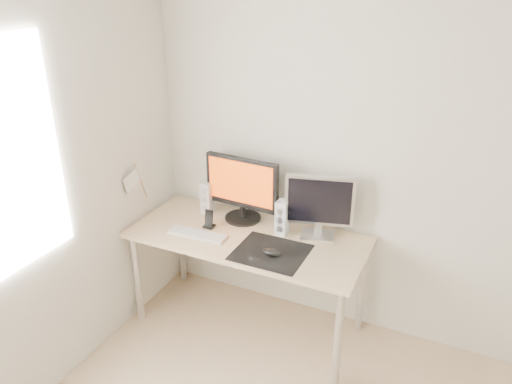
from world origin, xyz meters
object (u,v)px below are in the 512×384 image
(main_monitor, at_px, (242,187))
(desk, at_px, (248,245))
(keyboard, at_px, (197,234))
(phone_dock, at_px, (209,222))
(mouse, at_px, (272,252))
(speaker_right, at_px, (282,218))
(second_monitor, at_px, (319,204))
(speaker_left, at_px, (208,198))

(main_monitor, bearing_deg, desk, -54.83)
(keyboard, xyz_separation_m, phone_dock, (0.02, 0.13, 0.03))
(mouse, bearing_deg, speaker_right, 99.89)
(desk, distance_m, phone_dock, 0.32)
(desk, height_order, main_monitor, main_monitor)
(desk, distance_m, second_monitor, 0.57)
(main_monitor, bearing_deg, speaker_left, -178.17)
(desk, xyz_separation_m, main_monitor, (-0.14, 0.20, 0.33))
(desk, bearing_deg, main_monitor, 125.17)
(mouse, xyz_separation_m, speaker_left, (-0.66, 0.35, 0.10))
(main_monitor, relative_size, phone_dock, 4.20)
(mouse, xyz_separation_m, second_monitor, (0.18, 0.36, 0.22))
(main_monitor, xyz_separation_m, phone_dock, (-0.15, -0.20, -0.21))
(main_monitor, distance_m, speaker_right, 0.37)
(keyboard, bearing_deg, desk, 24.19)
(keyboard, bearing_deg, phone_dock, 82.77)
(second_monitor, height_order, keyboard, second_monitor)
(desk, bearing_deg, speaker_left, 155.73)
(second_monitor, bearing_deg, keyboard, -155.89)
(second_monitor, distance_m, phone_dock, 0.78)
(second_monitor, bearing_deg, main_monitor, 179.51)
(speaker_left, distance_m, speaker_right, 0.62)
(desk, height_order, speaker_right, speaker_right)
(mouse, height_order, phone_dock, phone_dock)
(mouse, height_order, second_monitor, second_monitor)
(main_monitor, bearing_deg, speaker_right, -12.45)
(speaker_left, relative_size, keyboard, 0.57)
(desk, bearing_deg, second_monitor, 24.05)
(second_monitor, height_order, phone_dock, second_monitor)
(speaker_left, bearing_deg, second_monitor, 0.27)
(desk, bearing_deg, speaker_right, 31.51)
(desk, distance_m, speaker_left, 0.50)
(desk, xyz_separation_m, keyboard, (-0.31, -0.14, 0.09))
(second_monitor, relative_size, phone_dock, 3.39)
(second_monitor, distance_m, keyboard, 0.84)
(desk, relative_size, second_monitor, 3.59)
(desk, height_order, keyboard, keyboard)
(mouse, xyz_separation_m, phone_dock, (-0.54, 0.16, 0.01))
(second_monitor, bearing_deg, speaker_right, -163.17)
(phone_dock, bearing_deg, second_monitor, 15.50)
(mouse, relative_size, speaker_left, 0.50)
(mouse, relative_size, desk, 0.08)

